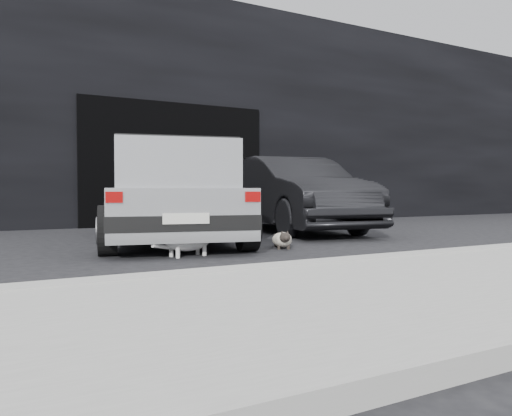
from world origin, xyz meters
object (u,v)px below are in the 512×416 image
silver_hatchback (169,189)px  second_car (293,194)px  cat_white (191,239)px  cat_siamese (282,240)px

silver_hatchback → second_car: silver_hatchback is taller
second_car → cat_white: bearing=-132.3°
second_car → cat_white: size_ratio=4.83×
cat_white → second_car: bearing=118.9°
silver_hatchback → cat_white: silver_hatchback is taller
second_car → silver_hatchback: bearing=-153.3°
second_car → cat_siamese: (-1.59, -2.19, -0.56)m
cat_siamese → cat_white: size_ratio=0.81×
second_car → cat_siamese: second_car is taller
silver_hatchback → cat_siamese: bearing=-39.2°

